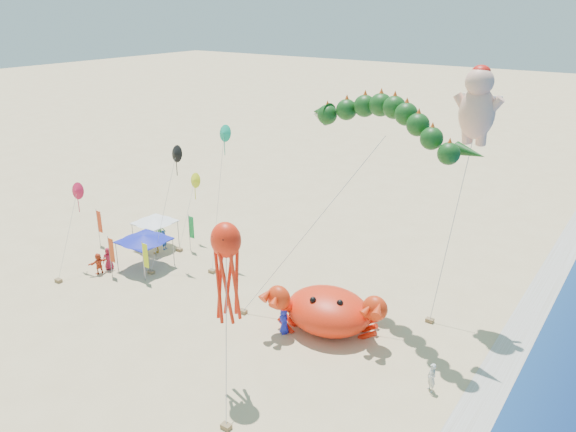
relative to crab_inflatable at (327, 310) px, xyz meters
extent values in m
plane|color=#D1B784|center=(-1.82, -0.80, -1.43)|extent=(320.00, 320.00, 0.00)
plane|color=silver|center=(10.18, -0.80, -1.43)|extent=(320.00, 320.00, 0.00)
ellipsoid|color=red|center=(0.00, 0.12, -0.12)|extent=(6.78, 6.26, 2.62)
sphere|color=red|center=(-2.93, -0.98, 1.04)|extent=(1.56, 1.56, 1.56)
sphere|color=black|center=(-0.83, -0.80, 1.04)|extent=(0.40, 0.40, 0.40)
sphere|color=red|center=(2.93, -0.98, 1.04)|extent=(1.56, 1.56, 1.56)
sphere|color=black|center=(0.83, -0.80, 1.04)|extent=(0.40, 0.40, 0.40)
cone|color=#113E12|center=(-4.17, 4.00, 11.14)|extent=(1.66, 1.22, 1.35)
cylinder|color=#B2B2B2|center=(-2.12, 1.27, 4.59)|extent=(7.06, 5.50, 11.78)
cube|color=olive|center=(-5.63, -1.45, -1.31)|extent=(0.50, 0.35, 0.25)
ellipsoid|color=#FFB89B|center=(5.62, 7.43, 11.76)|extent=(2.16, 1.78, 3.17)
sphere|color=#FFB89B|center=(5.62, 7.24, 13.62)|extent=(1.66, 1.66, 1.66)
ellipsoid|color=red|center=(5.62, 7.33, 14.20)|extent=(1.07, 1.07, 0.75)
cylinder|color=#B2B2B2|center=(5.33, 6.00, 4.61)|extent=(0.64, 2.91, 11.79)
cube|color=olive|center=(5.03, 4.57, -1.31)|extent=(0.50, 0.35, 0.25)
ellipsoid|color=#F7260D|center=(-1.61, -7.40, 6.97)|extent=(1.60, 1.44, 1.85)
cylinder|color=#B2B2B2|center=(-0.54, -8.89, 2.58)|extent=(2.20, 3.03, 7.74)
cube|color=olive|center=(0.54, -10.38, -1.31)|extent=(0.50, 0.35, 0.25)
cylinder|color=gray|center=(-17.82, -1.79, -0.33)|extent=(0.06, 0.06, 2.20)
cylinder|color=gray|center=(-14.78, -1.79, -0.33)|extent=(0.06, 0.06, 2.20)
cylinder|color=gray|center=(-17.82, 1.25, -0.33)|extent=(0.06, 0.06, 2.20)
cylinder|color=gray|center=(-14.78, 1.25, -0.33)|extent=(0.06, 0.06, 2.20)
cube|color=#131CA8|center=(-16.30, -0.27, 0.81)|extent=(3.28, 3.28, 0.08)
cone|color=#131CA8|center=(-16.30, -0.27, 1.05)|extent=(3.61, 3.61, 0.45)
cylinder|color=gray|center=(-19.84, 1.55, -0.33)|extent=(0.06, 0.06, 2.20)
cylinder|color=gray|center=(-17.20, 1.55, -0.33)|extent=(0.06, 0.06, 2.20)
cylinder|color=gray|center=(-19.84, 4.19, -0.33)|extent=(0.06, 0.06, 2.20)
cylinder|color=gray|center=(-17.20, 4.19, -0.33)|extent=(0.06, 0.06, 2.20)
cube|color=white|center=(-18.52, 2.87, 0.81)|extent=(2.88, 2.88, 0.08)
cone|color=white|center=(-18.52, 2.87, 1.05)|extent=(3.17, 3.17, 0.45)
cylinder|color=gray|center=(-14.59, -1.92, 0.17)|extent=(0.05, 0.05, 3.20)
cube|color=#D0E11A|center=(-14.31, -1.92, 0.67)|extent=(0.50, 0.04, 1.90)
cylinder|color=gray|center=(-17.40, -2.72, 0.17)|extent=(0.05, 0.05, 3.20)
cube|color=#D7441A|center=(-17.12, -2.72, 0.67)|extent=(0.50, 0.04, 1.90)
cylinder|color=gray|center=(-22.96, 0.52, 0.17)|extent=(0.05, 0.05, 3.20)
cube|color=red|center=(-22.68, 0.52, 0.67)|extent=(0.50, 0.04, 1.90)
cylinder|color=gray|center=(-15.71, 4.03, 0.17)|extent=(0.05, 0.05, 3.20)
cube|color=green|center=(-15.43, 4.03, 0.67)|extent=(0.50, 0.04, 1.90)
imported|color=#A31A31|center=(-18.33, -2.19, -0.54)|extent=(1.00, 1.03, 1.79)
imported|color=#D94722|center=(-18.37, -3.10, -0.61)|extent=(0.75, 1.60, 1.66)
imported|color=#277736|center=(-19.56, 4.29, -0.63)|extent=(0.79, 1.13, 1.61)
imported|color=#1B439E|center=(-17.59, 2.94, -0.59)|extent=(0.59, 0.72, 1.69)
imported|color=beige|center=(7.63, -2.00, -0.61)|extent=(0.72, 0.69, 1.66)
imported|color=#2029BE|center=(-2.02, -1.84, -0.56)|extent=(1.01, 0.90, 1.74)
imported|color=gold|center=(-17.51, 1.93, -0.53)|extent=(0.45, 1.06, 1.81)
cone|color=#0EA077|center=(-12.18, 4.84, 8.78)|extent=(1.30, 0.51, 1.32)
cylinder|color=#B2B2B2|center=(-11.93, 3.34, 3.70)|extent=(0.55, 3.04, 9.97)
cube|color=olive|center=(-11.68, 1.84, -1.31)|extent=(0.50, 0.35, 0.25)
cone|color=black|center=(-14.66, 2.13, 7.40)|extent=(1.30, 0.51, 1.32)
cylinder|color=#B2B2B2|center=(-14.41, 0.63, 3.01)|extent=(0.55, 3.04, 8.60)
cube|color=olive|center=(-14.16, -0.87, -1.31)|extent=(0.50, 0.35, 0.25)
cone|color=red|center=(-20.59, -2.62, 4.65)|extent=(1.30, 0.51, 1.32)
cylinder|color=#B2B2B2|center=(-20.34, -4.12, 1.63)|extent=(0.55, 3.04, 5.85)
cube|color=olive|center=(-20.09, -5.62, -1.31)|extent=(0.50, 0.35, 0.25)
cone|color=yellow|center=(-16.82, 6.11, 3.93)|extent=(1.30, 0.51, 1.32)
cylinder|color=#B2B2B2|center=(-16.57, 4.61, 1.27)|extent=(0.55, 3.04, 5.13)
cube|color=olive|center=(-16.32, 3.11, -1.31)|extent=(0.50, 0.35, 0.25)
camera|label=1|loc=(15.41, -26.59, 17.94)|focal=35.00mm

